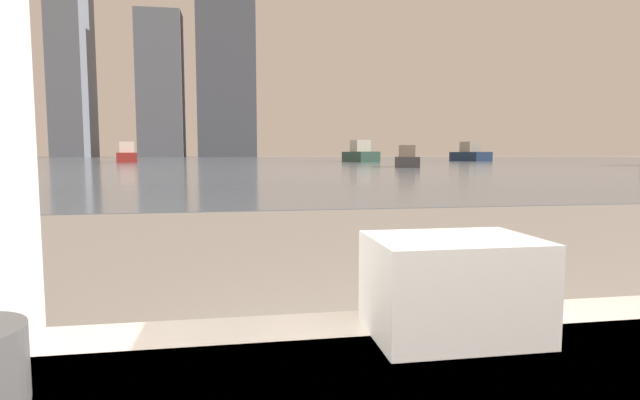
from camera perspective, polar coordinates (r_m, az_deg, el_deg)
towel_stack at (r=0.85m, az=14.87°, el=-9.50°), size 0.26×0.19×0.16m
harbor_water at (r=61.77m, az=-9.19°, el=4.54°), size 180.00×110.00×0.01m
harbor_boat_0 at (r=48.56m, az=-21.18°, el=4.82°), size 2.56×5.13×1.84m
harbor_boat_2 at (r=47.73m, az=4.61°, el=5.25°), size 2.46×5.63×2.05m
harbor_boat_4 at (r=55.21m, az=16.77°, el=5.04°), size 2.33×5.55×2.03m
harbor_boat_5 at (r=29.45m, az=9.89°, el=4.61°), size 1.95×3.54×1.26m
skyline_tower_0 at (r=124.20m, az=-26.49°, el=13.35°), size 6.94×12.13×38.62m
skyline_tower_1 at (r=119.87m, az=-17.75°, el=12.38°), size 9.77×6.95×32.06m
skyline_tower_2 at (r=120.75m, az=-10.69°, el=17.97°), size 13.09×7.12×54.80m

